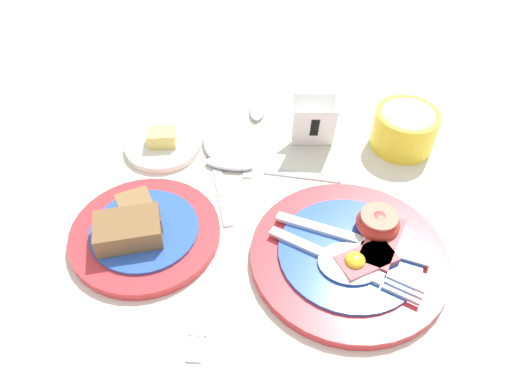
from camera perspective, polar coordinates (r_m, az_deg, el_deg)
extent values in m
plane|color=beige|center=(0.61, 4.95, -5.91)|extent=(3.00, 3.00, 0.00)
cylinder|color=red|center=(0.60, 10.88, -7.30)|extent=(0.23, 0.23, 0.01)
cylinder|color=#2D56B7|center=(0.59, 10.98, -6.83)|extent=(0.17, 0.17, 0.00)
cube|color=#BC5156|center=(0.60, 14.53, -5.83)|extent=(0.06, 0.09, 0.01)
cube|color=beige|center=(0.60, 13.08, -5.30)|extent=(0.04, 0.08, 0.01)
cube|color=#BC5156|center=(0.58, 12.85, -7.60)|extent=(0.08, 0.07, 0.01)
cube|color=beige|center=(0.59, 11.97, -6.46)|extent=(0.06, 0.04, 0.01)
ellipsoid|color=red|center=(0.61, 14.07, -3.51)|extent=(0.05, 0.05, 0.03)
cylinder|color=#DB664C|center=(0.60, 14.27, -2.75)|extent=(0.04, 0.04, 0.00)
ellipsoid|color=white|center=(0.58, 10.99, -8.02)|extent=(0.07, 0.06, 0.01)
ellipsoid|color=yellow|center=(0.57, 11.61, -7.70)|extent=(0.02, 0.02, 0.01)
cube|color=silver|center=(0.59, 6.70, -6.45)|extent=(0.10, 0.05, 0.00)
cube|color=silver|center=(0.57, 13.35, -9.23)|extent=(0.03, 0.03, 0.00)
cube|color=silver|center=(0.57, 16.56, -11.21)|extent=(0.04, 0.02, 0.00)
cube|color=silver|center=(0.57, 16.81, -10.61)|extent=(0.04, 0.02, 0.00)
cube|color=silver|center=(0.58, 17.06, -10.03)|extent=(0.04, 0.02, 0.00)
cube|color=silver|center=(0.61, 7.57, -4.14)|extent=(0.11, 0.04, 0.00)
cube|color=#9EA0A5|center=(0.60, 16.07, -6.45)|extent=(0.08, 0.04, 0.00)
cylinder|color=red|center=(0.63, -12.22, -4.72)|extent=(0.18, 0.18, 0.01)
cylinder|color=#2D56B7|center=(0.62, -12.33, -4.25)|extent=(0.13, 0.13, 0.00)
cube|color=olive|center=(0.62, -13.08, -2.65)|extent=(0.07, 0.08, 0.02)
cube|color=brown|center=(0.60, -14.09, -4.24)|extent=(0.09, 0.07, 0.03)
cylinder|color=yellow|center=(0.75, 16.86, 6.82)|extent=(0.09, 0.09, 0.06)
cylinder|color=white|center=(0.74, 17.27, 8.31)|extent=(0.07, 0.07, 0.01)
cylinder|color=silver|center=(0.74, -10.30, 5.19)|extent=(0.11, 0.11, 0.01)
cube|color=#F4E06B|center=(0.73, -10.46, 6.14)|extent=(0.05, 0.04, 0.02)
cube|color=white|center=(0.71, 6.97, 7.16)|extent=(0.06, 0.03, 0.07)
cube|color=white|center=(0.73, 6.83, 8.33)|extent=(0.06, 0.03, 0.07)
cube|color=black|center=(0.71, 7.01, 7.30)|extent=(0.01, 0.01, 0.04)
cube|color=silver|center=(0.69, 5.74, 1.97)|extent=(0.11, 0.02, 0.01)
ellipsoid|color=silver|center=(0.70, -2.74, 3.22)|extent=(0.07, 0.03, 0.01)
cube|color=silver|center=(0.72, -0.29, 4.61)|extent=(0.01, 0.11, 0.01)
ellipsoid|color=silver|center=(0.80, 0.50, 9.66)|extent=(0.03, 0.07, 0.01)
cube|color=silver|center=(0.66, -3.55, -0.43)|extent=(0.05, 0.11, 0.01)
ellipsoid|color=silver|center=(0.73, -4.77, 5.51)|extent=(0.05, 0.07, 0.01)
cube|color=silver|center=(0.54, -6.58, -17.45)|extent=(0.02, 0.03, 0.01)
cube|color=silver|center=(0.55, -5.12, -14.13)|extent=(0.01, 0.04, 0.00)
cube|color=silver|center=(0.55, -5.97, -14.06)|extent=(0.01, 0.04, 0.00)
cube|color=silver|center=(0.55, -6.81, -13.98)|extent=(0.01, 0.04, 0.00)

